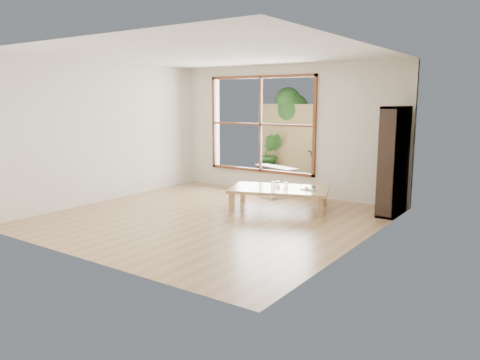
% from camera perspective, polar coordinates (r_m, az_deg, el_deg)
% --- Properties ---
extents(ground, '(5.00, 5.00, 0.00)m').
position_cam_1_polar(ground, '(7.72, -3.35, -4.57)').
color(ground, tan).
rests_on(ground, ground).
extents(low_table, '(1.92, 1.48, 0.37)m').
position_cam_1_polar(low_table, '(8.28, 4.82, -1.28)').
color(low_table, tan).
rests_on(low_table, ground).
extents(floor_cushion, '(0.62, 0.62, 0.07)m').
position_cam_1_polar(floor_cushion, '(9.33, 4.21, -1.84)').
color(floor_cushion, white).
rests_on(floor_cushion, ground).
extents(bookshelf, '(0.29, 0.81, 1.81)m').
position_cam_1_polar(bookshelf, '(8.17, 18.23, 2.20)').
color(bookshelf, '#2E2019').
rests_on(bookshelf, ground).
extents(glass_tall, '(0.07, 0.07, 0.13)m').
position_cam_1_polar(glass_tall, '(8.16, 4.07, -0.65)').
color(glass_tall, silver).
rests_on(glass_tall, low_table).
extents(glass_mid, '(0.07, 0.07, 0.10)m').
position_cam_1_polar(glass_mid, '(8.25, 5.58, -0.66)').
color(glass_mid, silver).
rests_on(glass_mid, low_table).
extents(glass_short, '(0.07, 0.07, 0.09)m').
position_cam_1_polar(glass_short, '(8.44, 4.61, -0.44)').
color(glass_short, silver).
rests_on(glass_short, low_table).
extents(glass_small, '(0.06, 0.06, 0.07)m').
position_cam_1_polar(glass_small, '(8.31, 4.71, -0.67)').
color(glass_small, silver).
rests_on(glass_small, low_table).
extents(food_tray, '(0.28, 0.22, 0.08)m').
position_cam_1_polar(food_tray, '(8.17, 8.54, -1.06)').
color(food_tray, white).
rests_on(food_tray, low_table).
extents(deck, '(2.80, 2.00, 0.05)m').
position_cam_1_polar(deck, '(10.95, 5.71, -0.31)').
color(deck, '#372F28').
rests_on(deck, ground).
extents(garden_bench, '(1.18, 0.67, 0.36)m').
position_cam_1_polar(garden_bench, '(10.84, 4.44, 1.34)').
color(garden_bench, '#2E2019').
rests_on(garden_bench, deck).
extents(bamboo_fence, '(2.80, 0.06, 1.80)m').
position_cam_1_polar(bamboo_fence, '(11.71, 8.18, 4.74)').
color(bamboo_fence, tan).
rests_on(bamboo_fence, ground).
extents(shrub_right, '(1.03, 0.96, 0.94)m').
position_cam_1_polar(shrub_right, '(11.13, 10.46, 2.32)').
color(shrub_right, '#316A27').
rests_on(shrub_right, deck).
extents(shrub_left, '(0.68, 0.60, 1.05)m').
position_cam_1_polar(shrub_left, '(11.92, 3.72, 3.21)').
color(shrub_left, '#316A27').
rests_on(shrub_left, deck).
extents(garden_tree, '(1.04, 0.85, 2.22)m').
position_cam_1_polar(garden_tree, '(12.25, 6.05, 8.41)').
color(garden_tree, '#4C3D2D').
rests_on(garden_tree, ground).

